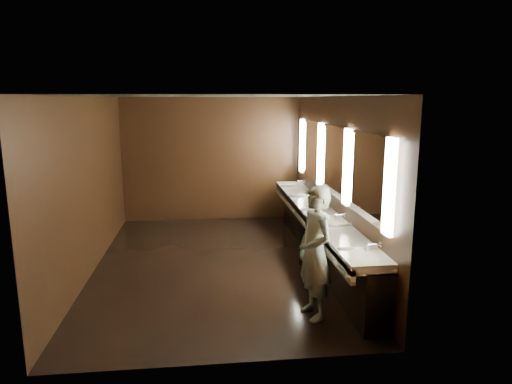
# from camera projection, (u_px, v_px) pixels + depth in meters

# --- Properties ---
(floor) EXTENTS (6.00, 6.00, 0.00)m
(floor) POSITION_uv_depth(u_px,v_px,m) (216.00, 264.00, 7.76)
(floor) COLOR black
(floor) RESTS_ON ground
(ceiling) EXTENTS (4.00, 6.00, 0.02)m
(ceiling) POSITION_uv_depth(u_px,v_px,m) (213.00, 96.00, 7.20)
(ceiling) COLOR #2D2D2B
(ceiling) RESTS_ON wall_back
(wall_back) EXTENTS (4.00, 0.02, 2.80)m
(wall_back) POSITION_uv_depth(u_px,v_px,m) (211.00, 159.00, 10.40)
(wall_back) COLOR black
(wall_back) RESTS_ON floor
(wall_front) EXTENTS (4.00, 0.02, 2.80)m
(wall_front) POSITION_uv_depth(u_px,v_px,m) (223.00, 237.00, 4.56)
(wall_front) COLOR black
(wall_front) RESTS_ON floor
(wall_left) EXTENTS (0.02, 6.00, 2.80)m
(wall_left) POSITION_uv_depth(u_px,v_px,m) (89.00, 186.00, 7.26)
(wall_left) COLOR black
(wall_left) RESTS_ON floor
(wall_right) EXTENTS (0.02, 6.00, 2.80)m
(wall_right) POSITION_uv_depth(u_px,v_px,m) (333.00, 181.00, 7.70)
(wall_right) COLOR black
(wall_right) RESTS_ON floor
(sink_counter) EXTENTS (0.55, 5.40, 1.01)m
(sink_counter) POSITION_uv_depth(u_px,v_px,m) (320.00, 233.00, 7.86)
(sink_counter) COLOR black
(sink_counter) RESTS_ON floor
(mirror_band) EXTENTS (0.06, 5.03, 1.15)m
(mirror_band) POSITION_uv_depth(u_px,v_px,m) (333.00, 160.00, 7.63)
(mirror_band) COLOR white
(mirror_band) RESTS_ON wall_right
(person) EXTENTS (0.55, 0.71, 1.72)m
(person) POSITION_uv_depth(u_px,v_px,m) (315.00, 253.00, 5.73)
(person) COLOR #88C1CB
(person) RESTS_ON floor
(trash_bin) EXTENTS (0.46, 0.46, 0.57)m
(trash_bin) POSITION_uv_depth(u_px,v_px,m) (309.00, 247.00, 7.73)
(trash_bin) COLOR black
(trash_bin) RESTS_ON floor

